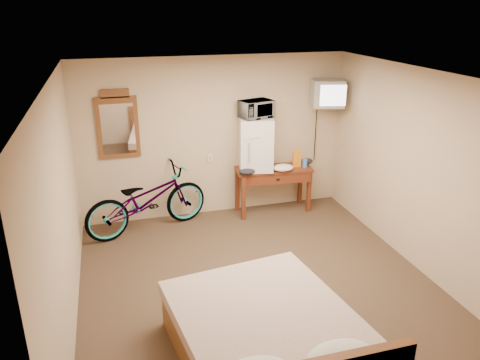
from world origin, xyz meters
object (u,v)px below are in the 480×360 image
(wall_mirror, at_px, (118,125))
(bicycle, at_px, (147,200))
(desk, at_px, (274,176))
(microwave, at_px, (256,109))
(blue_cup, at_px, (305,163))
(crt_television, at_px, (327,93))
(bed, at_px, (273,346))
(mini_fridge, at_px, (256,144))

(wall_mirror, distance_m, bicycle, 1.17)
(desk, xyz_separation_m, microwave, (-0.29, 0.07, 1.09))
(desk, bearing_deg, microwave, 167.57)
(blue_cup, distance_m, wall_mirror, 2.95)
(desk, bearing_deg, blue_cup, -8.75)
(crt_television, xyz_separation_m, wall_mirror, (-3.19, 0.25, -0.35))
(wall_mirror, relative_size, bicycle, 0.54)
(microwave, relative_size, wall_mirror, 0.48)
(bicycle, distance_m, bed, 3.37)
(desk, height_order, bed, bed)
(blue_cup, bearing_deg, wall_mirror, 173.06)
(desk, height_order, bicycle, bicycle)
(desk, height_order, crt_television, crt_television)
(microwave, height_order, bicycle, microwave)
(blue_cup, bearing_deg, desk, 171.25)
(mini_fridge, xyz_separation_m, crt_television, (1.14, -0.05, 0.74))
(desk, distance_m, crt_television, 1.54)
(desk, xyz_separation_m, bed, (-1.22, -3.38, -0.32))
(crt_television, distance_m, wall_mirror, 3.22)
(crt_television, bearing_deg, bicycle, -177.42)
(bed, bearing_deg, microwave, 74.97)
(microwave, bearing_deg, mini_fridge, -140.21)
(mini_fridge, height_order, crt_television, crt_television)
(mini_fridge, height_order, bed, mini_fridge)
(desk, relative_size, bed, 0.55)
(crt_television, bearing_deg, wall_mirror, 175.49)
(crt_television, distance_m, bicycle, 3.21)
(blue_cup, xyz_separation_m, wall_mirror, (-2.83, 0.34, 0.73))
(blue_cup, bearing_deg, mini_fridge, 169.87)
(microwave, relative_size, bed, 0.21)
(bicycle, bearing_deg, blue_cup, -106.40)
(mini_fridge, distance_m, crt_television, 1.36)
(desk, height_order, wall_mirror, wall_mirror)
(wall_mirror, relative_size, bed, 0.45)
(crt_television, height_order, wall_mirror, crt_television)
(desk, xyz_separation_m, blue_cup, (0.49, -0.08, 0.20))
(bicycle, bearing_deg, crt_television, -104.65)
(microwave, height_order, wall_mirror, wall_mirror)
(desk, bearing_deg, crt_television, 1.20)
(desk, relative_size, microwave, 2.58)
(mini_fridge, bearing_deg, bicycle, -174.19)
(desk, relative_size, mini_fridge, 1.51)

